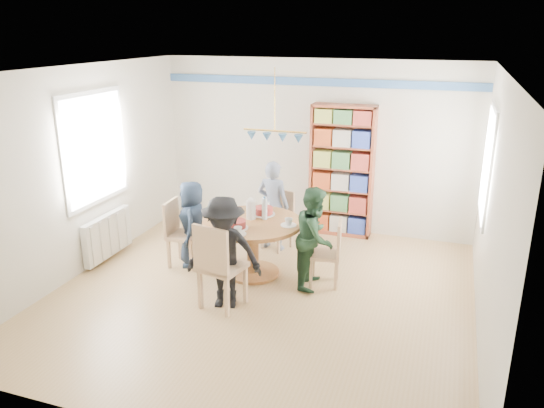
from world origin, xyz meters
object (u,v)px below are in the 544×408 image
at_px(radiator, 108,236).
at_px(chair_near, 218,263).
at_px(chair_left, 179,230).
at_px(chair_right, 331,250).
at_px(dining_table, 253,235).
at_px(person_left, 193,224).
at_px(person_near, 224,253).
at_px(person_far, 273,206).
at_px(bookshelf, 342,172).
at_px(chair_far, 280,217).
at_px(person_right, 315,237).

distance_m(radiator, chair_near, 2.23).
distance_m(chair_left, chair_near, 1.40).
bearing_deg(chair_right, dining_table, -178.12).
bearing_deg(person_left, chair_near, 17.90).
height_order(radiator, chair_left, chair_left).
bearing_deg(person_near, chair_right, 30.42).
distance_m(person_far, bookshelf, 1.27).
relative_size(radiator, person_left, 0.84).
distance_m(chair_left, chair_far, 1.52).
bearing_deg(chair_near, chair_right, 43.65).
relative_size(radiator, bookshelf, 0.49).
bearing_deg(chair_left, chair_far, 43.34).
bearing_deg(person_left, chair_left, -92.66).
distance_m(person_left, person_right, 1.73).
bearing_deg(person_right, chair_left, 87.89).
xyz_separation_m(person_near, bookshelf, (0.78, 2.74, 0.33)).
xyz_separation_m(chair_right, chair_near, (-1.08, -1.03, 0.11)).
height_order(chair_far, person_right, person_right).
bearing_deg(person_far, person_near, 97.08).
xyz_separation_m(chair_near, person_left, (-0.84, 1.02, 0.02)).
bearing_deg(bookshelf, dining_table, -113.00).
bearing_deg(dining_table, chair_right, 1.88).
height_order(chair_near, bookshelf, bookshelf).
bearing_deg(person_near, bookshelf, 62.60).
bearing_deg(chair_near, radiator, 159.00).
bearing_deg(person_left, radiator, -101.24).
relative_size(chair_near, person_far, 0.79).
xyz_separation_m(person_left, bookshelf, (1.66, 1.82, 0.41)).
bearing_deg(radiator, chair_left, 8.75).
relative_size(chair_left, person_left, 0.77).
xyz_separation_m(dining_table, bookshelf, (0.78, 1.83, 0.45)).
bearing_deg(dining_table, chair_far, 87.48).
bearing_deg(person_far, radiator, 34.57).
xyz_separation_m(chair_far, person_far, (-0.07, -0.08, 0.19)).
relative_size(chair_left, chair_far, 1.07).
height_order(person_left, person_far, person_far).
distance_m(chair_right, bookshelf, 1.90).
relative_size(dining_table, chair_far, 1.50).
bearing_deg(chair_right, bookshelf, 98.22).
distance_m(person_left, person_near, 1.27).
relative_size(radiator, chair_left, 1.08).
bearing_deg(chair_right, chair_near, -136.35).
xyz_separation_m(person_right, bookshelf, (-0.07, 1.88, 0.36)).
xyz_separation_m(chair_right, person_far, (-1.07, 0.88, 0.19)).
bearing_deg(bookshelf, person_near, -105.99).
height_order(chair_far, person_far, person_far).
bearing_deg(chair_left, radiator, -171.25).
bearing_deg(person_left, dining_table, 67.34).
xyz_separation_m(radiator, bookshelf, (2.89, 2.04, 0.66)).
bearing_deg(radiator, chair_near, -21.00).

